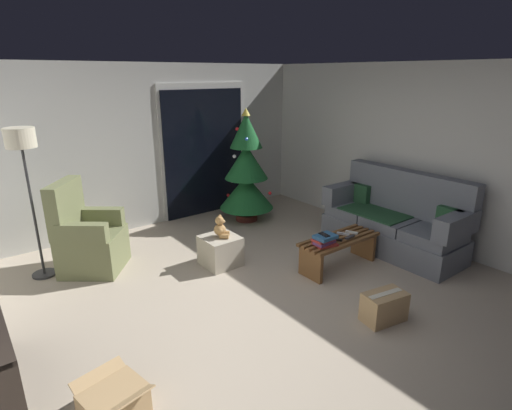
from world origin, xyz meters
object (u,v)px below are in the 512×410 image
book_stack (325,240)px  couch (395,221)px  teddy_bear_honey (221,228)px  remote_silver (343,234)px  armchair (88,239)px  floor_lamp (23,153)px  cardboard_box_taped_mid_floor (384,307)px  remote_black (336,239)px  christmas_tree (246,172)px  cell_phone (324,235)px  remote_graphite (350,237)px  cardboard_box_open_near_shelf (114,404)px  remote_white (352,232)px  ottoman (220,251)px  coffee_table (339,248)px

book_stack → couch: bearing=-1.3°
teddy_bear_honey → book_stack: bearing=-50.8°
remote_silver → armchair: (-2.61, 1.82, -0.01)m
couch → armchair: size_ratio=1.72×
floor_lamp → cardboard_box_taped_mid_floor: bearing=-51.5°
book_stack → cardboard_box_taped_mid_floor: bearing=-101.9°
remote_black → couch: bearing=145.2°
christmas_tree → cell_phone: bearing=-101.3°
armchair → teddy_bear_honey: 1.64m
remote_black → floor_lamp: (-2.90, 2.07, 1.10)m
remote_graphite → cell_phone: (-0.41, 0.05, 0.12)m
christmas_tree → teddy_bear_honey: (-1.24, -1.14, -0.32)m
cardboard_box_taped_mid_floor → couch: bearing=32.0°
teddy_bear_honey → remote_graphite: bearing=-40.3°
floor_lamp → cardboard_box_open_near_shelf: floor_lamp is taller
remote_graphite → remote_white: bearing=116.5°
ottoman → teddy_bear_honey: size_ratio=1.54×
remote_white → christmas_tree: bearing=74.4°
remote_graphite → teddy_bear_honey: teddy_bear_honey is taller
remote_black → christmas_tree: christmas_tree is taller
couch → book_stack: size_ratio=6.46×
remote_silver → cell_phone: bearing=162.9°
armchair → floor_lamp: 1.23m
remote_black → cell_phone: 0.25m
ottoman → cardboard_box_open_near_shelf: (-1.92, -1.60, -0.06)m
armchair → cardboard_box_open_near_shelf: bearing=-102.9°
christmas_tree → armchair: (-2.60, -0.24, -0.42)m
floor_lamp → armchair: bearing=-19.7°
couch → remote_black: bearing=177.6°
cardboard_box_open_near_shelf → coffee_table: bearing=11.7°
remote_black → cell_phone: size_ratio=1.08×
coffee_table → couch: bearing=-4.0°
ottoman → cardboard_box_open_near_shelf: ottoman is taller
christmas_tree → cardboard_box_open_near_shelf: size_ratio=3.38×
teddy_bear_honey → ottoman: bearing=139.7°
remote_graphite → remote_silver: size_ratio=1.00×
ottoman → teddy_bear_honey: bearing=-40.3°
book_stack → remote_silver: bearing=11.0°
floor_lamp → cardboard_box_open_near_shelf: bearing=-91.3°
book_stack → teddy_bear_honey: size_ratio=1.06×
remote_black → cardboard_box_taped_mid_floor: remote_black is taller
remote_white → cardboard_box_taped_mid_floor: bearing=-144.7°
coffee_table → teddy_bear_honey: bearing=139.7°
floor_lamp → cardboard_box_open_near_shelf: size_ratio=3.28×
remote_black → armchair: bearing=-70.6°
remote_black → cell_phone: cell_phone is taller
couch → christmas_tree: 2.41m
remote_silver → floor_lamp: (-3.11, 2.00, 1.10)m
remote_white → teddy_bear_honey: teddy_bear_honey is taller
couch → remote_black: (-1.15, 0.05, 0.01)m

